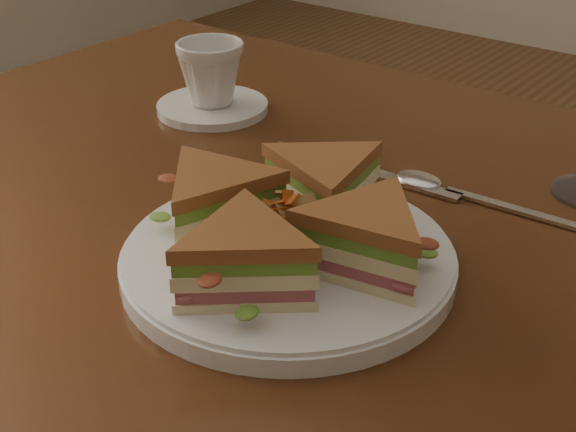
{
  "coord_description": "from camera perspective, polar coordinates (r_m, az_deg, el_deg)",
  "views": [
    {
      "loc": [
        0.34,
        -0.53,
        1.11
      ],
      "look_at": [
        0.01,
        -0.09,
        0.8
      ],
      "focal_mm": 50.0,
      "sensor_mm": 36.0,
      "label": 1
    }
  ],
  "objects": [
    {
      "name": "plate",
      "position": [
        0.66,
        0.0,
        -3.2
      ],
      "size": [
        0.27,
        0.27,
        0.02
      ],
      "primitive_type": "cylinder",
      "color": "white",
      "rests_on": "table"
    },
    {
      "name": "spoon",
      "position": [
        0.79,
        10.74,
        2.05
      ],
      "size": [
        0.18,
        0.03,
        0.01
      ],
      "rotation": [
        0.0,
        0.0,
        0.05
      ],
      "color": "silver",
      "rests_on": "table"
    },
    {
      "name": "saucer",
      "position": [
        0.98,
        -5.39,
        7.72
      ],
      "size": [
        0.13,
        0.13,
        0.01
      ],
      "primitive_type": "cylinder",
      "color": "white",
      "rests_on": "table"
    },
    {
      "name": "knife",
      "position": [
        0.82,
        4.91,
        3.35
      ],
      "size": [
        0.22,
        0.02,
        0.0
      ],
      "rotation": [
        0.0,
        0.0,
        0.04
      ],
      "color": "silver",
      "rests_on": "table"
    },
    {
      "name": "crisps_mound",
      "position": [
        0.64,
        0.0,
        -0.7
      ],
      "size": [
        0.09,
        0.09,
        0.05
      ],
      "primitive_type": null,
      "color": "#B95317",
      "rests_on": "plate"
    },
    {
      "name": "table",
      "position": [
        0.78,
        3.81,
        -6.85
      ],
      "size": [
        1.2,
        0.8,
        0.75
      ],
      "color": "#32180B",
      "rests_on": "ground"
    },
    {
      "name": "coffee_cup",
      "position": [
        0.96,
        -5.51,
        10.08
      ],
      "size": [
        0.1,
        0.1,
        0.07
      ],
      "primitive_type": "imported",
      "rotation": [
        0.0,
        0.0,
        0.26
      ],
      "color": "white",
      "rests_on": "saucer"
    },
    {
      "name": "sandwich_wedges",
      "position": [
        0.64,
        0.0,
        -0.39
      ],
      "size": [
        0.27,
        0.27,
        0.06
      ],
      "color": "beige",
      "rests_on": "plate"
    }
  ]
}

